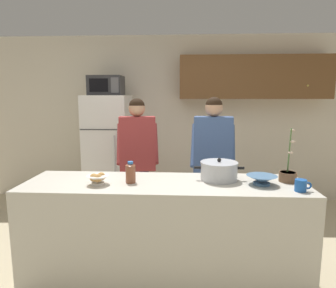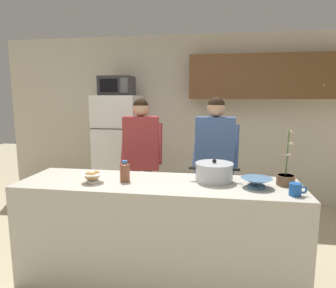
# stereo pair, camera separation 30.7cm
# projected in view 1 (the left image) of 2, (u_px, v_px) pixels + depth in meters

# --- Properties ---
(ground_plane) EXTENTS (14.00, 14.00, 0.00)m
(ground_plane) POSITION_uv_depth(u_px,v_px,m) (165.00, 279.00, 2.71)
(ground_plane) COLOR #C6B793
(back_wall_unit) EXTENTS (6.00, 0.48, 2.60)m
(back_wall_unit) POSITION_uv_depth(u_px,v_px,m) (189.00, 111.00, 4.69)
(back_wall_unit) COLOR beige
(back_wall_unit) RESTS_ON ground
(kitchen_island) EXTENTS (2.44, 0.68, 0.92)m
(kitchen_island) POSITION_uv_depth(u_px,v_px,m) (165.00, 232.00, 2.64)
(kitchen_island) COLOR beige
(kitchen_island) RESTS_ON ground
(refrigerator) EXTENTS (0.64, 0.68, 1.68)m
(refrigerator) POSITION_uv_depth(u_px,v_px,m) (109.00, 152.00, 4.46)
(refrigerator) COLOR white
(refrigerator) RESTS_ON ground
(microwave) EXTENTS (0.48, 0.37, 0.28)m
(microwave) POSITION_uv_depth(u_px,v_px,m) (106.00, 86.00, 4.28)
(microwave) COLOR #2D2D30
(microwave) RESTS_ON refrigerator
(person_near_pot) EXTENTS (0.55, 0.47, 1.64)m
(person_near_pot) POSITION_uv_depth(u_px,v_px,m) (138.00, 151.00, 3.49)
(person_near_pot) COLOR #33384C
(person_near_pot) RESTS_ON ground
(person_by_sink) EXTENTS (0.53, 0.45, 1.66)m
(person_by_sink) POSITION_uv_depth(u_px,v_px,m) (213.00, 153.00, 3.29)
(person_by_sink) COLOR black
(person_by_sink) RESTS_ON ground
(cooking_pot) EXTENTS (0.44, 0.33, 0.20)m
(cooking_pot) POSITION_uv_depth(u_px,v_px,m) (219.00, 171.00, 2.63)
(cooking_pot) COLOR silver
(cooking_pot) RESTS_ON kitchen_island
(coffee_mug) EXTENTS (0.13, 0.09, 0.10)m
(coffee_mug) POSITION_uv_depth(u_px,v_px,m) (301.00, 185.00, 2.31)
(coffee_mug) COLOR #1E59B2
(coffee_mug) RESTS_ON kitchen_island
(bread_bowl) EXTENTS (0.19, 0.19, 0.10)m
(bread_bowl) POSITION_uv_depth(u_px,v_px,m) (98.00, 179.00, 2.49)
(bread_bowl) COLOR white
(bread_bowl) RESTS_ON kitchen_island
(empty_bowl) EXTENTS (0.26, 0.26, 0.08)m
(empty_bowl) POSITION_uv_depth(u_px,v_px,m) (262.00, 179.00, 2.49)
(empty_bowl) COLOR #4C7299
(empty_bowl) RESTS_ON kitchen_island
(bottle_near_edge) EXTENTS (0.09, 0.09, 0.19)m
(bottle_near_edge) POSITION_uv_depth(u_px,v_px,m) (131.00, 172.00, 2.54)
(bottle_near_edge) COLOR brown
(bottle_near_edge) RESTS_ON kitchen_island
(potted_orchid) EXTENTS (0.15, 0.15, 0.47)m
(potted_orchid) POSITION_uv_depth(u_px,v_px,m) (288.00, 175.00, 2.58)
(potted_orchid) COLOR brown
(potted_orchid) RESTS_ON kitchen_island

